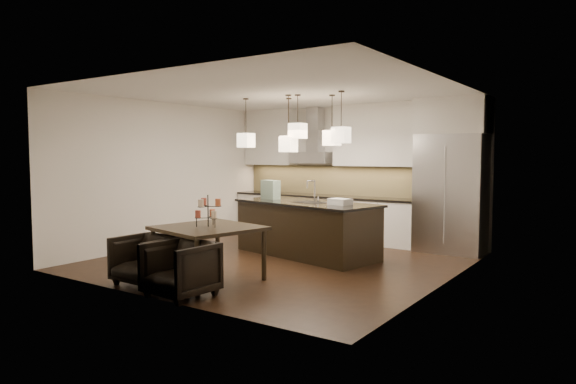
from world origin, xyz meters
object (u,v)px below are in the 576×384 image
Objects in this scene: island_body at (306,230)px; dining_table at (209,253)px; armchair_right at (180,269)px; refrigerator at (451,194)px; armchair_left at (145,260)px.

island_body is 2.31m from dining_table.
dining_table reaches higher than armchair_right.
refrigerator is 4.65m from dining_table.
refrigerator is 1.68× the size of dining_table.
refrigerator is 5.29m from armchair_right.
armchair_right is (-1.88, -4.89, -0.72)m from refrigerator.
dining_table is at bearing -82.53° from island_body.
island_body is (-2.01, -1.74, -0.62)m from refrigerator.
island_body is at bearing 75.94° from armchair_left.
island_body reaches higher than dining_table.
refrigerator reaches higher than armchair_left.
refrigerator is 2.90× the size of armchair_left.
refrigerator is 5.50m from armchair_left.
dining_table reaches higher than armchair_left.
refrigerator is 2.78× the size of armchair_right.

